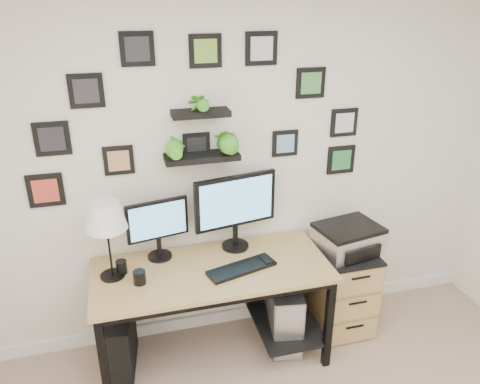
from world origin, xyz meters
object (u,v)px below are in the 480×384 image
object	(u,v)px
desk	(216,280)
pc_tower_grey	(283,312)
monitor_right	(236,206)
mug	(140,277)
pc_tower_black	(119,341)
table_lamp	(105,218)
printer	(348,239)
file_cabinet	(341,288)
monitor_left	(158,225)

from	to	relation	value
desk	pc_tower_grey	bearing A→B (deg)	-0.06
monitor_right	pc_tower_grey	distance (m)	0.92
monitor_right	mug	distance (m)	0.81
monitor_right	pc_tower_black	xyz separation A→B (m)	(-0.89, -0.16, -0.87)
table_lamp	pc_tower_grey	size ratio (longest dim) A/B	1.01
pc_tower_black	desk	bearing A→B (deg)	4.63
desk	printer	world-z (taller)	printer
desk	mug	world-z (taller)	mug
monitor_right	printer	distance (m)	0.90
desk	pc_tower_black	distance (m)	0.81
file_cabinet	printer	bearing A→B (deg)	1.82
monitor_left	pc_tower_black	distance (m)	0.87
file_cabinet	monitor_right	bearing A→B (deg)	170.81
mug	pc_tower_grey	bearing A→B (deg)	4.89
monitor_right	pc_tower_black	size ratio (longest dim) A/B	1.38
table_lamp	monitor_left	bearing A→B (deg)	25.02
monitor_right	table_lamp	bearing A→B (deg)	-170.25
mug	printer	size ratio (longest dim) A/B	0.18
desk	file_cabinet	distance (m)	1.05
monitor_left	monitor_right	xyz separation A→B (m)	(0.55, -0.00, 0.08)
monitor_left	mug	world-z (taller)	monitor_left
file_cabinet	printer	xyz separation A→B (m)	(0.02, 0.00, 0.44)
monitor_right	printer	xyz separation A→B (m)	(0.83, -0.13, -0.31)
desk	table_lamp	size ratio (longest dim) A/B	3.00
monitor_left	mug	xyz separation A→B (m)	(-0.16, -0.28, -0.21)
desk	monitor_left	xyz separation A→B (m)	(-0.36, 0.19, 0.38)
pc_tower_grey	file_cabinet	size ratio (longest dim) A/B	0.79
desk	pc_tower_black	bearing A→B (deg)	177.18
desk	file_cabinet	xyz separation A→B (m)	(1.00, 0.06, -0.29)
pc_tower_black	pc_tower_grey	bearing A→B (deg)	5.79
table_lamp	pc_tower_black	bearing A→B (deg)	-155.82
desk	pc_tower_grey	size ratio (longest dim) A/B	3.03
table_lamp	pc_tower_grey	bearing A→B (deg)	-1.93
file_cabinet	pc_tower_black	bearing A→B (deg)	-179.19
pc_tower_black	file_cabinet	bearing A→B (deg)	8.25
monitor_right	pc_tower_grey	size ratio (longest dim) A/B	1.14
monitor_left	pc_tower_grey	xyz separation A→B (m)	(0.87, -0.19, -0.76)
table_lamp	file_cabinet	bearing A→B (deg)	0.63
pc_tower_grey	pc_tower_black	bearing A→B (deg)	178.34
desk	file_cabinet	world-z (taller)	desk
printer	mug	bearing A→B (deg)	-174.55
pc_tower_grey	monitor_left	bearing A→B (deg)	167.47
printer	desk	bearing A→B (deg)	-176.71
table_lamp	mug	bearing A→B (deg)	-37.47
monitor_left	pc_tower_grey	bearing A→B (deg)	-12.53
desk	monitor_right	world-z (taller)	monitor_right
monitor_left	monitor_right	size ratio (longest dim) A/B	0.73
monitor_left	printer	size ratio (longest dim) A/B	0.86
table_lamp	printer	distance (m)	1.75
desk	monitor_right	size ratio (longest dim) A/B	2.66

